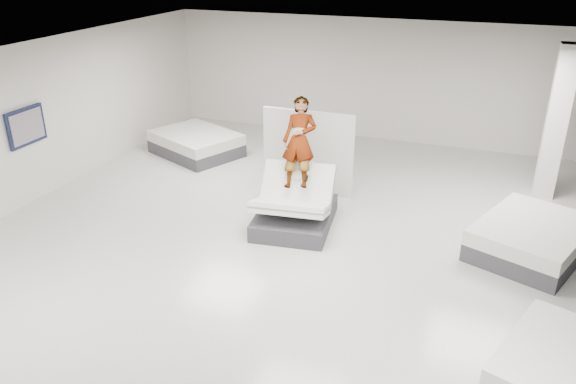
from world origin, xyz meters
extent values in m
plane|color=beige|center=(0.00, 0.00, 0.00)|extent=(14.00, 14.00, 0.00)
plane|color=#242427|center=(0.00, 0.00, 3.20)|extent=(14.00, 14.00, 0.00)
cube|color=silver|center=(0.00, 7.00, 1.60)|extent=(12.00, 0.04, 3.20)
cube|color=silver|center=(-6.00, 0.00, 1.60)|extent=(0.04, 14.00, 3.20)
cube|color=#3E3D43|center=(-0.49, 1.31, 0.16)|extent=(1.59, 1.98, 0.32)
cube|color=silver|center=(-0.52, 1.54, 0.72)|extent=(1.45, 0.93, 0.81)
cube|color=slate|center=(-0.52, 1.54, 0.72)|extent=(1.45, 0.81, 0.71)
cube|color=silver|center=(-0.44, 0.91, 0.55)|extent=(1.47, 1.09, 0.47)
cube|color=slate|center=(-0.44, 0.91, 0.55)|extent=(1.48, 1.06, 0.31)
cube|color=silver|center=(-0.53, 1.60, 1.03)|extent=(0.54, 0.40, 0.36)
imported|color=slate|center=(-0.53, 1.61, 1.23)|extent=(0.85, 1.77, 1.28)
cube|color=black|center=(-0.27, 1.29, 1.01)|extent=(0.07, 0.15, 0.08)
cube|color=silver|center=(-0.79, 2.90, 0.90)|extent=(1.98, 0.11, 1.80)
cube|color=#3E3D43|center=(3.70, 1.74, 0.16)|extent=(2.24, 2.53, 0.32)
cube|color=silver|center=(3.70, 1.74, 0.45)|extent=(2.24, 2.53, 0.26)
cube|color=#3E3D43|center=(4.03, -1.59, 0.14)|extent=(1.91, 2.18, 0.27)
cube|color=silver|center=(4.03, -1.59, 0.39)|extent=(1.91, 2.18, 0.23)
cube|color=#3E3D43|center=(-4.19, 4.09, 0.16)|extent=(2.54, 2.27, 0.31)
cube|color=silver|center=(-4.19, 4.09, 0.44)|extent=(2.54, 2.27, 0.26)
cube|color=white|center=(4.00, 4.50, 1.60)|extent=(0.40, 0.40, 3.20)
cube|color=black|center=(-5.94, 0.50, 1.60)|extent=(0.05, 0.95, 0.75)
cube|color=tan|center=(-5.91, 0.50, 1.60)|extent=(0.02, 0.82, 0.62)
camera|label=1|loc=(2.78, -7.72, 4.98)|focal=35.00mm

